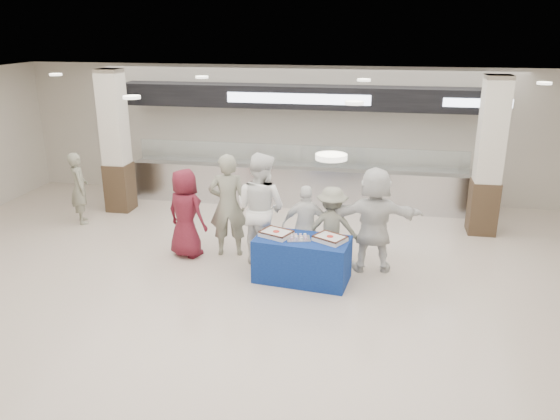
% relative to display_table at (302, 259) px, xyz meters
% --- Properties ---
extents(ground, '(14.00, 14.00, 0.00)m').
position_rel_display_table_xyz_m(ground, '(-0.68, -1.31, -0.38)').
color(ground, beige).
rests_on(ground, ground).
extents(serving_line, '(8.70, 0.85, 2.80)m').
position_rel_display_table_xyz_m(serving_line, '(-0.68, 4.09, 0.78)').
color(serving_line, silver).
rests_on(serving_line, ground).
extents(column_left, '(0.55, 0.55, 3.20)m').
position_rel_display_table_xyz_m(column_left, '(-4.68, 2.89, 1.15)').
color(column_left, '#352618').
rests_on(column_left, ground).
extents(column_right, '(0.55, 0.55, 3.20)m').
position_rel_display_table_xyz_m(column_right, '(3.32, 2.89, 1.15)').
color(column_right, '#352618').
rests_on(column_right, ground).
extents(display_table, '(1.63, 0.96, 0.75)m').
position_rel_display_table_xyz_m(display_table, '(0.00, 0.00, 0.00)').
color(display_table, navy).
rests_on(display_table, ground).
extents(sheet_cake_left, '(0.60, 0.54, 0.10)m').
position_rel_display_table_xyz_m(sheet_cake_left, '(-0.45, 0.04, 0.43)').
color(sheet_cake_left, white).
rests_on(sheet_cake_left, display_table).
extents(sheet_cake_right, '(0.60, 0.56, 0.10)m').
position_rel_display_table_xyz_m(sheet_cake_right, '(0.46, -0.02, 0.42)').
color(sheet_cake_right, white).
rests_on(sheet_cake_right, display_table).
extents(cupcake_tray, '(0.44, 0.37, 0.06)m').
position_rel_display_table_xyz_m(cupcake_tray, '(-0.06, -0.03, 0.41)').
color(cupcake_tray, '#A5A5AA').
rests_on(cupcake_tray, display_table).
extents(civilian_maroon, '(0.95, 0.79, 1.66)m').
position_rel_display_table_xyz_m(civilian_maroon, '(-2.26, 0.64, 0.46)').
color(civilian_maroon, maroon).
rests_on(civilian_maroon, ground).
extents(soldier_a, '(0.78, 0.59, 1.93)m').
position_rel_display_table_xyz_m(soldier_a, '(-1.51, 0.85, 0.59)').
color(soldier_a, gray).
rests_on(soldier_a, ground).
extents(chef_tall, '(1.20, 1.09, 2.02)m').
position_rel_display_table_xyz_m(chef_tall, '(-0.85, 0.64, 0.64)').
color(chef_tall, white).
rests_on(chef_tall, ground).
extents(chef_short, '(0.88, 0.40, 1.47)m').
position_rel_display_table_xyz_m(chef_short, '(-0.02, 0.64, 0.36)').
color(chef_short, white).
rests_on(chef_short, ground).
extents(soldier_b, '(0.99, 0.62, 1.47)m').
position_rel_display_table_xyz_m(soldier_b, '(0.42, 0.64, 0.36)').
color(soldier_b, gray).
rests_on(soldier_b, ground).
extents(civilian_white, '(1.78, 0.78, 1.86)m').
position_rel_display_table_xyz_m(civilian_white, '(1.14, 0.64, 0.56)').
color(civilian_white, white).
rests_on(civilian_white, ground).
extents(soldier_bg, '(0.64, 0.68, 1.55)m').
position_rel_display_table_xyz_m(soldier_bg, '(-5.12, 1.93, 0.40)').
color(soldier_bg, gray).
rests_on(soldier_bg, ground).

